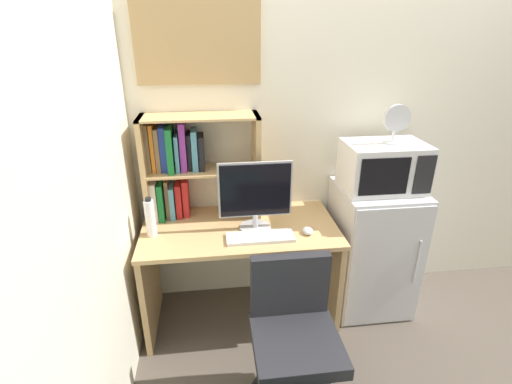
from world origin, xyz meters
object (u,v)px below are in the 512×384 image
Objects in this scene: mini_fridge at (372,248)px; wall_corkboard at (198,41)px; monitor at (255,194)px; computer_mouse at (308,231)px; desk_fan at (396,122)px; hutch_bookshelf at (184,165)px; water_bottle at (150,218)px; microwave at (383,167)px; keyboard at (260,237)px; desk_chair at (294,347)px.

mini_fridge is 1.22× the size of wall_corkboard.
monitor is 0.40m from computer_mouse.
hutch_bookshelf is at bearing 172.91° from desk_fan.
microwave reaches higher than water_bottle.
hutch_bookshelf is 8.68× the size of computer_mouse.
microwave is (1.48, 0.10, 0.23)m from water_bottle.
keyboard is 0.90m from mini_fridge.
microwave is (1.28, -0.16, -0.01)m from hutch_bookshelf.
water_bottle is 1.04× the size of desk_fan.
hutch_bookshelf is 1.27m from desk_chair.
microwave is at bearing 45.55° from desk_chair.
keyboard is at bearing 101.79° from desk_chair.
computer_mouse reaches higher than keyboard.
computer_mouse is 0.96m from water_bottle.
water_bottle is (-0.64, -0.00, -0.12)m from monitor.
desk_chair is (0.11, -0.52, -0.37)m from keyboard.
wall_corkboard is at bearing 113.05° from desk_chair.
keyboard is (0.45, -0.38, -0.34)m from hutch_bookshelf.
monitor is 0.97m from wall_corkboard.
hutch_bookshelf is at bearing 149.91° from monitor.
hutch_bookshelf is 1.28m from microwave.
water_bottle reaches higher than computer_mouse.
mini_fridge is 1.81× the size of microwave.
desk_fan is (0.88, 0.09, 0.40)m from monitor.
keyboard is at bearing -10.87° from water_bottle.
desk_fan reaches higher than water_bottle.
desk_fan is (1.52, 0.09, 0.52)m from water_bottle.
water_bottle is at bearing -176.29° from microwave.
monitor is 0.49× the size of mini_fridge.
microwave is (0.00, 0.00, 0.61)m from mini_fridge.
water_bottle is at bearing -129.01° from hutch_bookshelf.
wall_corkboard reaches higher than desk_fan.
hutch_bookshelf reaches higher than computer_mouse.
wall_corkboard is (-0.42, 0.99, 1.45)m from desk_chair.
microwave reaches higher than keyboard.
hutch_bookshelf is 1.35m from desk_fan.
monitor is 5.32× the size of computer_mouse.
monitor is 0.65m from water_bottle.
computer_mouse is 0.09× the size of mini_fridge.
water_bottle is 1.53m from mini_fridge.
mini_fridge is at bearing -12.78° from wall_corkboard.
keyboard is 4.79× the size of computer_mouse.
mini_fridge is at bearing 6.05° from monitor.
hutch_bookshelf is 2.91× the size of water_bottle.
hutch_bookshelf is 1.45× the size of microwave.
desk_fan is 1.30m from wall_corkboard.
wall_corkboard is (-0.30, 0.35, 0.86)m from monitor.
hutch_bookshelf is 1.43m from mini_fridge.
microwave is at bearing -12.64° from wall_corkboard.
hutch_bookshelf is at bearing 154.79° from computer_mouse.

